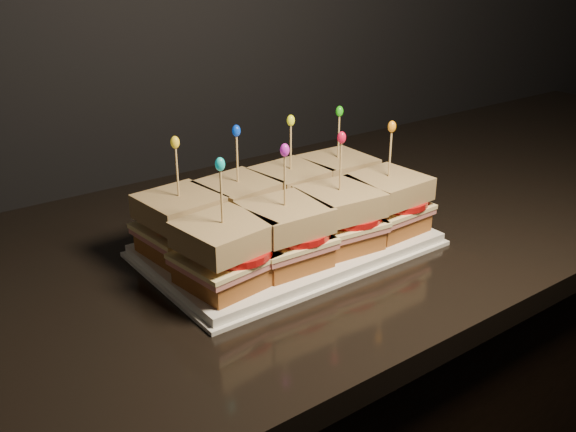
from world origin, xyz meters
TOP-DOWN VIEW (x-y plane):
  - cabinet at (-0.52, 1.66)m, footprint 2.22×0.67m
  - granite_slab at (-0.52, 1.66)m, footprint 2.26×0.71m
  - platter at (-0.72, 1.60)m, footprint 0.40×0.25m
  - platter_rim at (-0.72, 1.60)m, footprint 0.41×0.26m
  - sandwich_0_bread_bot at (-0.86, 1.65)m, footprint 0.11×0.11m
  - sandwich_0_ham at (-0.86, 1.65)m, footprint 0.12×0.11m
  - sandwich_0_cheese at (-0.86, 1.65)m, footprint 0.12×0.11m
  - sandwich_0_tomato at (-0.85, 1.65)m, footprint 0.10×0.10m
  - sandwich_0_bread_top at (-0.86, 1.65)m, footprint 0.11×0.11m
  - sandwich_0_pick at (-0.86, 1.65)m, footprint 0.00×0.00m
  - sandwich_0_frill at (-0.86, 1.65)m, footprint 0.01×0.01m
  - sandwich_1_bread_bot at (-0.76, 1.65)m, footprint 0.11×0.11m
  - sandwich_1_ham at (-0.76, 1.65)m, footprint 0.12×0.12m
  - sandwich_1_cheese at (-0.76, 1.65)m, footprint 0.12×0.12m
  - sandwich_1_tomato at (-0.75, 1.65)m, footprint 0.10×0.10m
  - sandwich_1_bread_top at (-0.76, 1.65)m, footprint 0.11×0.11m
  - sandwich_1_pick at (-0.76, 1.65)m, footprint 0.00×0.00m
  - sandwich_1_frill at (-0.76, 1.65)m, footprint 0.01×0.01m
  - sandwich_2_bread_bot at (-0.67, 1.65)m, footprint 0.10×0.10m
  - sandwich_2_ham at (-0.67, 1.65)m, footprint 0.11×0.11m
  - sandwich_2_cheese at (-0.67, 1.65)m, footprint 0.12×0.11m
  - sandwich_2_tomato at (-0.66, 1.65)m, footprint 0.10×0.10m
  - sandwich_2_bread_top at (-0.67, 1.65)m, footprint 0.11×0.11m
  - sandwich_2_pick at (-0.67, 1.65)m, footprint 0.00×0.00m
  - sandwich_2_frill at (-0.67, 1.65)m, footprint 0.01×0.01m
  - sandwich_3_bread_bot at (-0.58, 1.65)m, footprint 0.10×0.10m
  - sandwich_3_ham at (-0.58, 1.65)m, footprint 0.11×0.11m
  - sandwich_3_cheese at (-0.58, 1.65)m, footprint 0.11×0.11m
  - sandwich_3_tomato at (-0.56, 1.65)m, footprint 0.10×0.10m
  - sandwich_3_bread_top at (-0.58, 1.65)m, footprint 0.10×0.10m
  - sandwich_3_pick at (-0.58, 1.65)m, footprint 0.00×0.00m
  - sandwich_3_frill at (-0.58, 1.65)m, footprint 0.01×0.01m
  - sandwich_4_bread_bot at (-0.86, 1.54)m, footprint 0.11×0.11m
  - sandwich_4_ham at (-0.86, 1.54)m, footprint 0.12×0.11m
  - sandwich_4_cheese at (-0.86, 1.54)m, footprint 0.12×0.12m
  - sandwich_4_tomato at (-0.85, 1.53)m, footprint 0.10×0.10m
  - sandwich_4_bread_top at (-0.86, 1.54)m, footprint 0.11×0.11m
  - sandwich_4_pick at (-0.86, 1.54)m, footprint 0.00×0.00m
  - sandwich_4_frill at (-0.86, 1.54)m, footprint 0.01×0.01m
  - sandwich_5_bread_bot at (-0.76, 1.54)m, footprint 0.10×0.10m
  - sandwich_5_ham at (-0.76, 1.54)m, footprint 0.11×0.11m
  - sandwich_5_cheese at (-0.76, 1.54)m, footprint 0.11×0.11m
  - sandwich_5_tomato at (-0.75, 1.53)m, footprint 0.10×0.10m
  - sandwich_5_bread_top at (-0.76, 1.54)m, footprint 0.10×0.10m
  - sandwich_5_pick at (-0.76, 1.54)m, footprint 0.00×0.00m
  - sandwich_5_frill at (-0.76, 1.54)m, footprint 0.01×0.01m
  - sandwich_6_bread_bot at (-0.67, 1.54)m, footprint 0.11×0.11m
  - sandwich_6_ham at (-0.67, 1.54)m, footprint 0.12×0.11m
  - sandwich_6_cheese at (-0.67, 1.54)m, footprint 0.12×0.11m
  - sandwich_6_tomato at (-0.66, 1.53)m, footprint 0.10×0.10m
  - sandwich_6_bread_top at (-0.67, 1.54)m, footprint 0.11×0.11m
  - sandwich_6_pick at (-0.67, 1.54)m, footprint 0.00×0.00m
  - sandwich_6_frill at (-0.67, 1.54)m, footprint 0.01×0.01m
  - sandwich_7_bread_bot at (-0.58, 1.54)m, footprint 0.10×0.10m
  - sandwich_7_ham at (-0.58, 1.54)m, footprint 0.11×0.11m
  - sandwich_7_cheese at (-0.58, 1.54)m, footprint 0.11×0.11m
  - sandwich_7_tomato at (-0.56, 1.53)m, footprint 0.10×0.10m
  - sandwich_7_bread_top at (-0.58, 1.54)m, footprint 0.10×0.10m
  - sandwich_7_pick at (-0.58, 1.54)m, footprint 0.00×0.00m
  - sandwich_7_frill at (-0.58, 1.54)m, footprint 0.01×0.01m

SIDE VIEW (x-z plane):
  - cabinet at x=-0.52m, z-range 0.00..0.90m
  - granite_slab at x=-0.52m, z-range 0.90..0.94m
  - platter_rim at x=-0.72m, z-range 0.94..0.94m
  - platter at x=-0.72m, z-range 0.94..0.96m
  - sandwich_0_bread_bot at x=-0.86m, z-range 0.96..0.98m
  - sandwich_1_bread_bot at x=-0.76m, z-range 0.96..0.98m
  - sandwich_2_bread_bot at x=-0.67m, z-range 0.96..0.98m
  - sandwich_3_bread_bot at x=-0.58m, z-range 0.96..0.98m
  - sandwich_4_bread_bot at x=-0.86m, z-range 0.96..0.98m
  - sandwich_5_bread_bot at x=-0.76m, z-range 0.96..0.98m
  - sandwich_6_bread_bot at x=-0.67m, z-range 0.96..0.98m
  - sandwich_7_bread_bot at x=-0.58m, z-range 0.96..0.98m
  - sandwich_0_ham at x=-0.86m, z-range 0.98..0.99m
  - sandwich_1_ham at x=-0.76m, z-range 0.98..0.99m
  - sandwich_2_ham at x=-0.67m, z-range 0.98..0.99m
  - sandwich_3_ham at x=-0.58m, z-range 0.98..0.99m
  - sandwich_4_ham at x=-0.86m, z-range 0.98..0.99m
  - sandwich_5_ham at x=-0.76m, z-range 0.98..0.99m
  - sandwich_6_ham at x=-0.67m, z-range 0.98..0.99m
  - sandwich_7_ham at x=-0.58m, z-range 0.98..0.99m
  - sandwich_0_cheese at x=-0.86m, z-range 0.99..1.00m
  - sandwich_1_cheese at x=-0.76m, z-range 0.99..1.00m
  - sandwich_2_cheese at x=-0.67m, z-range 0.99..1.00m
  - sandwich_3_cheese at x=-0.58m, z-range 0.99..1.00m
  - sandwich_4_cheese at x=-0.86m, z-range 0.99..1.00m
  - sandwich_5_cheese at x=-0.76m, z-range 0.99..1.00m
  - sandwich_6_cheese at x=-0.67m, z-range 0.99..1.00m
  - sandwich_7_cheese at x=-0.58m, z-range 0.99..1.00m
  - sandwich_0_tomato at x=-0.85m, z-range 1.00..1.00m
  - sandwich_1_tomato at x=-0.75m, z-range 1.00..1.00m
  - sandwich_2_tomato at x=-0.66m, z-range 1.00..1.00m
  - sandwich_3_tomato at x=-0.56m, z-range 1.00..1.00m
  - sandwich_4_tomato at x=-0.85m, z-range 1.00..1.00m
  - sandwich_5_tomato at x=-0.75m, z-range 1.00..1.00m
  - sandwich_6_tomato at x=-0.66m, z-range 1.00..1.00m
  - sandwich_7_tomato at x=-0.56m, z-range 1.00..1.00m
  - sandwich_0_bread_top at x=-0.86m, z-range 1.00..1.04m
  - sandwich_1_bread_top at x=-0.76m, z-range 1.00..1.04m
  - sandwich_2_bread_top at x=-0.67m, z-range 1.00..1.04m
  - sandwich_3_bread_top at x=-0.58m, z-range 1.00..1.04m
  - sandwich_4_bread_top at x=-0.86m, z-range 1.00..1.04m
  - sandwich_5_bread_top at x=-0.76m, z-range 1.00..1.04m
  - sandwich_6_bread_top at x=-0.67m, z-range 1.00..1.04m
  - sandwich_7_bread_top at x=-0.58m, z-range 1.00..1.04m
  - sandwich_0_pick at x=-0.86m, z-range 1.02..1.11m
  - sandwich_1_pick at x=-0.76m, z-range 1.02..1.11m
  - sandwich_2_pick at x=-0.67m, z-range 1.02..1.11m
  - sandwich_3_pick at x=-0.58m, z-range 1.02..1.11m
  - sandwich_4_pick at x=-0.86m, z-range 1.02..1.11m
  - sandwich_5_pick at x=-0.76m, z-range 1.02..1.11m
  - sandwich_6_pick at x=-0.67m, z-range 1.02..1.11m
  - sandwich_7_pick at x=-0.58m, z-range 1.02..1.11m
  - sandwich_0_frill at x=-0.86m, z-range 1.11..1.12m
  - sandwich_1_frill at x=-0.76m, z-range 1.11..1.12m
  - sandwich_2_frill at x=-0.67m, z-range 1.11..1.12m
  - sandwich_3_frill at x=-0.58m, z-range 1.11..1.12m
  - sandwich_4_frill at x=-0.86m, z-range 1.11..1.12m
  - sandwich_5_frill at x=-0.76m, z-range 1.11..1.12m
  - sandwich_6_frill at x=-0.67m, z-range 1.11..1.12m
  - sandwich_7_frill at x=-0.58m, z-range 1.11..1.12m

